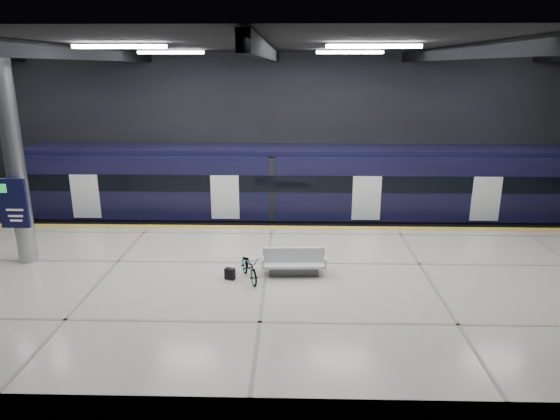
{
  "coord_description": "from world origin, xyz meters",
  "views": [
    {
      "loc": [
        0.81,
        -16.36,
        7.34
      ],
      "look_at": [
        0.35,
        1.5,
        2.2
      ],
      "focal_mm": 32.0,
      "sensor_mm": 36.0,
      "label": 1
    }
  ],
  "objects": [
    {
      "name": "room_shell",
      "position": [
        -0.0,
        0.0,
        5.72
      ],
      "size": [
        30.1,
        16.1,
        8.05
      ],
      "color": "black",
      "rests_on": "ground"
    },
    {
      "name": "platform",
      "position": [
        0.0,
        -2.5,
        0.55
      ],
      "size": [
        30.0,
        11.0,
        1.1
      ],
      "primitive_type": "cube",
      "color": "beige",
      "rests_on": "ground"
    },
    {
      "name": "ground",
      "position": [
        0.0,
        0.0,
        0.0
      ],
      "size": [
        30.0,
        30.0,
        0.0
      ],
      "primitive_type": "plane",
      "color": "black",
      "rests_on": "ground"
    },
    {
      "name": "safety_strip",
      "position": [
        0.0,
        2.75,
        1.11
      ],
      "size": [
        30.0,
        0.4,
        0.01
      ],
      "primitive_type": "cube",
      "color": "gold",
      "rests_on": "platform"
    },
    {
      "name": "info_column",
      "position": [
        -8.0,
        -1.03,
        4.46
      ],
      "size": [
        0.9,
        0.78,
        6.9
      ],
      "color": "#9EA0A5",
      "rests_on": "platform"
    },
    {
      "name": "bench",
      "position": [
        0.86,
        -1.91,
        1.41
      ],
      "size": [
        2.01,
        0.89,
        0.87
      ],
      "rotation": [
        0.0,
        0.0,
        0.04
      ],
      "color": "#595B60",
      "rests_on": "platform"
    },
    {
      "name": "rails",
      "position": [
        0.0,
        5.5,
        0.08
      ],
      "size": [
        30.0,
        1.52,
        0.16
      ],
      "color": "gray",
      "rests_on": "ground"
    },
    {
      "name": "train",
      "position": [
        2.74,
        5.5,
        2.06
      ],
      "size": [
        29.4,
        2.84,
        3.79
      ],
      "color": "black",
      "rests_on": "ground"
    },
    {
      "name": "bicycle",
      "position": [
        -0.48,
        -2.35,
        1.51
      ],
      "size": [
        1.06,
        1.65,
        0.82
      ],
      "primitive_type": "imported",
      "rotation": [
        0.0,
        0.0,
        0.36
      ],
      "color": "#99999E",
      "rests_on": "platform"
    },
    {
      "name": "pannier_bag",
      "position": [
        -1.08,
        -2.35,
        1.28
      ],
      "size": [
        0.35,
        0.28,
        0.35
      ],
      "primitive_type": "cube",
      "rotation": [
        0.0,
        0.0,
        -0.4
      ],
      "color": "black",
      "rests_on": "platform"
    }
  ]
}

